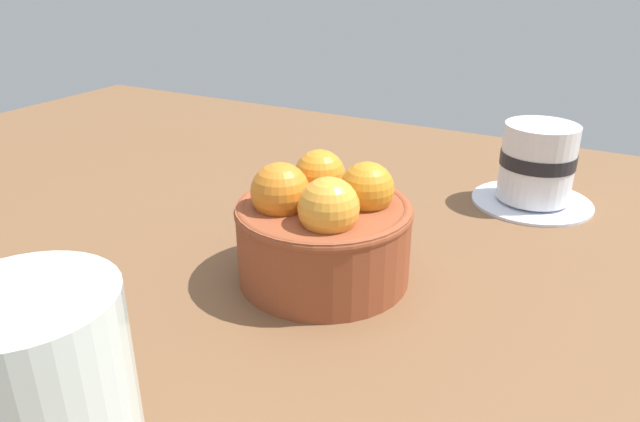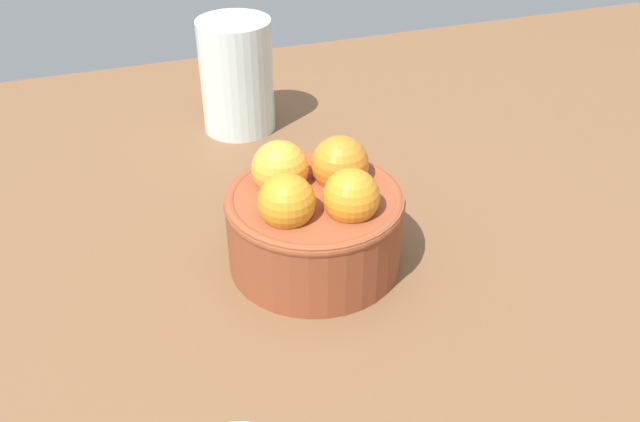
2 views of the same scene
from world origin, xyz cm
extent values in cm
cube|color=brown|center=(0.00, 0.00, -2.05)|extent=(139.23, 91.06, 4.10)
cylinder|color=brown|center=(0.00, 0.00, 3.11)|extent=(13.40, 13.40, 6.21)
torus|color=brown|center=(0.00, 0.00, 5.81)|extent=(13.60, 13.60, 1.00)
sphere|color=orange|center=(1.83, -2.70, 7.38)|extent=(4.14, 4.14, 4.14)
sphere|color=orange|center=(2.70, 1.83, 7.38)|extent=(4.46, 4.46, 4.46)
sphere|color=gold|center=(-1.83, 2.70, 7.38)|extent=(4.39, 4.39, 4.39)
sphere|color=orange|center=(-2.70, -1.83, 7.38)|extent=(4.13, 4.13, 4.13)
cylinder|color=silver|center=(-11.59, -23.41, 0.30)|extent=(11.97, 11.97, 0.60)
cylinder|color=white|center=(-11.59, -23.41, 4.44)|extent=(7.17, 7.17, 7.68)
cylinder|color=black|center=(-11.59, -23.41, 4.81)|extent=(7.33, 7.33, 1.38)
cylinder|color=silver|center=(0.11, 24.59, 5.82)|extent=(7.51, 7.51, 11.64)
camera|label=1|loc=(-19.55, 36.28, 23.87)|focal=33.39mm
camera|label=2|loc=(-13.90, -40.98, 34.17)|focal=38.94mm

